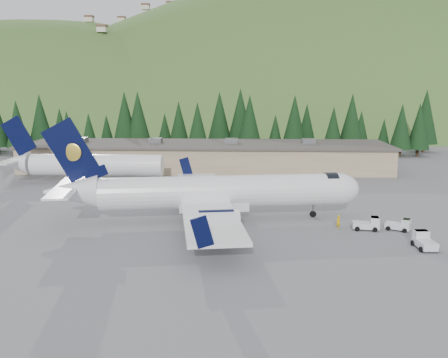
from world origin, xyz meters
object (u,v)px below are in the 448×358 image
at_px(second_airliner, 80,164).
at_px(baggage_tug_b, 400,225).
at_px(baggage_tug_c, 424,241).
at_px(ramp_worker, 338,222).
at_px(airliner, 213,193).
at_px(baggage_tug_a, 368,224).
at_px(terminal_building, 206,156).

bearing_deg(second_airliner, baggage_tug_b, -29.40).
bearing_deg(baggage_tug_c, ramp_worker, 43.31).
bearing_deg(ramp_worker, baggage_tug_c, 101.93).
bearing_deg(airliner, baggage_tug_a, -19.69).
bearing_deg(terminal_building, ramp_worker, -65.62).
bearing_deg(baggage_tug_a, airliner, 177.37).
bearing_deg(airliner, baggage_tug_b, -18.19).
height_order(baggage_tug_a, terminal_building, terminal_building).
bearing_deg(baggage_tug_a, second_airliner, 156.53).
distance_m(second_airliner, baggage_tug_b, 52.25).
bearing_deg(terminal_building, baggage_tug_a, -62.13).
distance_m(baggage_tug_b, terminal_building, 48.88).
bearing_deg(baggage_tug_a, baggage_tug_b, 6.56).
bearing_deg(airliner, baggage_tug_c, -32.67).
xyz_separation_m(airliner, baggage_tug_a, (18.07, -3.36, -2.70)).
distance_m(baggage_tug_a, terminal_building, 47.03).
relative_size(airliner, baggage_tug_a, 12.44).
xyz_separation_m(baggage_tug_a, terminal_building, (-21.97, 41.54, 1.93)).
distance_m(terminal_building, ramp_worker, 45.18).
bearing_deg(terminal_building, baggage_tug_c, -61.41).
height_order(second_airliner, terminal_building, second_airliner).
bearing_deg(second_airliner, baggage_tug_c, -34.69).
bearing_deg(ramp_worker, baggage_tug_b, 139.83).
bearing_deg(ramp_worker, airliner, -47.31).
relative_size(second_airliner, baggage_tug_b, 9.13).
bearing_deg(terminal_building, second_airliner, -141.22).
height_order(airliner, ramp_worker, airliner).
xyz_separation_m(airliner, terminal_building, (-3.90, 38.18, -0.77)).
height_order(baggage_tug_a, baggage_tug_b, baggage_tug_a).
distance_m(airliner, baggage_tug_c, 24.31).
distance_m(airliner, second_airliner, 32.54).
height_order(baggage_tug_b, terminal_building, terminal_building).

